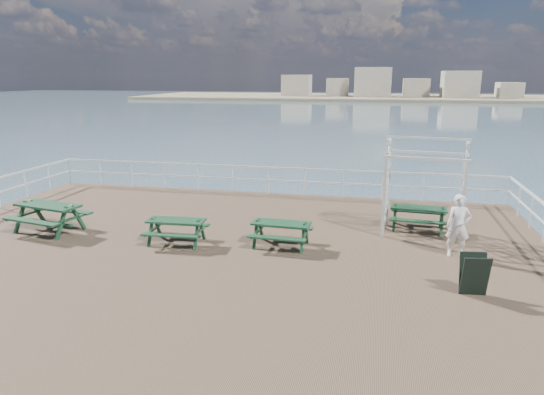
% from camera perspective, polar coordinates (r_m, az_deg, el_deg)
% --- Properties ---
extents(ground, '(18.00, 14.00, 0.30)m').
position_cam_1_polar(ground, '(13.06, -7.19, -7.12)').
color(ground, brown).
rests_on(ground, ground).
extents(sea_backdrop, '(300.00, 300.00, 9.20)m').
position_cam_1_polar(sea_backdrop, '(145.84, 15.97, 11.63)').
color(sea_backdrop, '#384E5E').
rests_on(sea_backdrop, ground).
extents(railing, '(17.77, 13.76, 1.10)m').
position_cam_1_polar(railing, '(15.10, -4.34, -0.04)').
color(railing, silver).
rests_on(railing, ground).
extents(picnic_table_a, '(2.24, 1.94, 0.96)m').
position_cam_1_polar(picnic_table_a, '(15.95, -24.81, -1.52)').
color(picnic_table_a, '#14381B').
rests_on(picnic_table_a, ground).
extents(picnic_table_b, '(1.63, 1.34, 0.77)m').
position_cam_1_polar(picnic_table_b, '(13.28, 1.07, -3.71)').
color(picnic_table_b, '#14381B').
rests_on(picnic_table_b, ground).
extents(picnic_table_c, '(1.73, 1.44, 0.80)m').
position_cam_1_polar(picnic_table_c, '(15.35, 16.83, -1.78)').
color(picnic_table_c, '#14381B').
rests_on(picnic_table_c, ground).
extents(picnic_table_d, '(1.64, 1.35, 0.77)m').
position_cam_1_polar(picnic_table_d, '(13.77, -11.20, -3.32)').
color(picnic_table_d, '#14381B').
rests_on(picnic_table_d, ground).
extents(trellis_arbor, '(2.44, 1.49, 2.88)m').
position_cam_1_polar(trellis_arbor, '(14.71, 17.42, 0.59)').
color(trellis_arbor, silver).
rests_on(trellis_arbor, ground).
extents(sandwich_board, '(0.60, 0.47, 0.92)m').
position_cam_1_polar(sandwich_board, '(11.27, 22.67, -8.42)').
color(sandwich_board, black).
rests_on(sandwich_board, ground).
extents(person, '(0.60, 0.39, 1.64)m').
position_cam_1_polar(person, '(13.33, 21.07, -3.14)').
color(person, white).
rests_on(person, ground).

